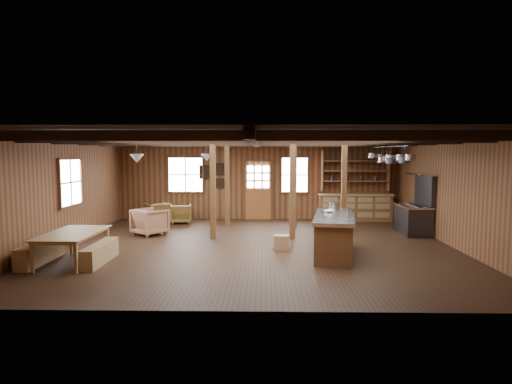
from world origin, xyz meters
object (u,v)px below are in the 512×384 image
kitchen_island (334,234)px  dining_table (75,247)px  armchair_a (157,213)px  commercial_range (415,214)px  armchair_c (150,222)px  armchair_b (181,214)px

kitchen_island → dining_table: 5.83m
kitchen_island → armchair_a: kitchen_island is taller
armchair_a → kitchen_island: bearing=102.8°
commercial_range → dining_table: 9.23m
commercial_range → armchair_a: bearing=166.7°
kitchen_island → commercial_range: size_ratio=1.46×
kitchen_island → armchair_c: kitchen_island is taller
kitchen_island → armchair_b: kitchen_island is taller
dining_table → armchair_b: dining_table is taller
dining_table → armchair_a: bearing=-4.8°
commercial_range → armchair_b: bearing=166.2°
dining_table → armchair_b: bearing=-13.8°
dining_table → armchair_a: size_ratio=2.52×
armchair_a → armchair_c: 2.24m
commercial_range → armchair_b: commercial_range is taller
commercial_range → armchair_c: bearing=-177.8°
dining_table → armchair_b: size_ratio=2.68×
armchair_a → armchair_b: bearing=134.4°
kitchen_island → armchair_a: size_ratio=3.47×
armchair_b → armchair_c: (-0.49, -2.09, 0.07)m
armchair_a → armchair_c: armchair_c is taller
dining_table → armchair_c: (0.79, 3.17, 0.05)m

